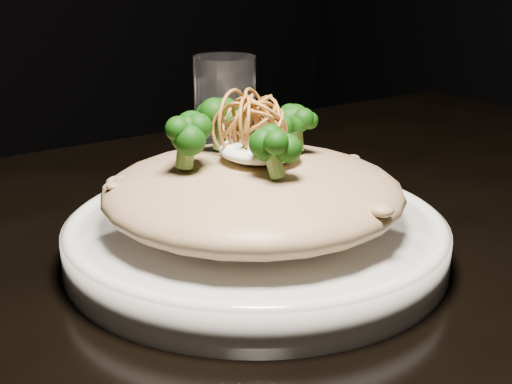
# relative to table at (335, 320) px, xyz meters

# --- Properties ---
(table) EXTENTS (1.10, 0.80, 0.75)m
(table) POSITION_rel_table_xyz_m (0.00, 0.00, 0.00)
(table) COLOR black
(table) RESTS_ON ground
(plate) EXTENTS (0.30, 0.30, 0.03)m
(plate) POSITION_rel_table_xyz_m (-0.09, -0.00, 0.10)
(plate) COLOR white
(plate) RESTS_ON table
(risotto) EXTENTS (0.23, 0.23, 0.05)m
(risotto) POSITION_rel_table_xyz_m (-0.09, -0.00, 0.14)
(risotto) COLOR brown
(risotto) RESTS_ON plate
(broccoli) EXTENTS (0.12, 0.12, 0.04)m
(broccoli) POSITION_rel_table_xyz_m (-0.09, -0.00, 0.19)
(broccoli) COLOR black
(broccoli) RESTS_ON risotto
(cheese) EXTENTS (0.06, 0.06, 0.02)m
(cheese) POSITION_rel_table_xyz_m (-0.08, -0.01, 0.17)
(cheese) COLOR white
(cheese) RESTS_ON risotto
(shallots) EXTENTS (0.06, 0.06, 0.04)m
(shallots) POSITION_rel_table_xyz_m (-0.09, 0.00, 0.20)
(shallots) COLOR brown
(shallots) RESTS_ON cheese
(drinking_glass) EXTENTS (0.08, 0.08, 0.12)m
(drinking_glass) POSITION_rel_table_xyz_m (0.03, 0.23, 0.14)
(drinking_glass) COLOR white
(drinking_glass) RESTS_ON table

